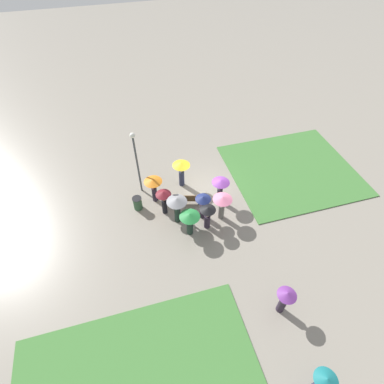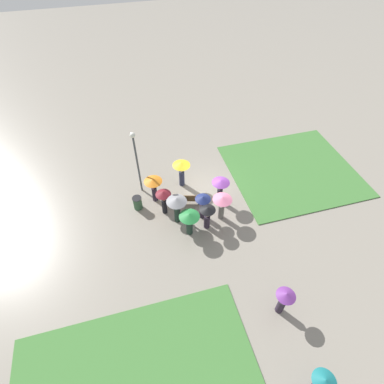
# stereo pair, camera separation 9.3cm
# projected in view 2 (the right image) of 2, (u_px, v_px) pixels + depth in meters

# --- Properties ---
(ground_plane) EXTENTS (90.00, 90.00, 0.00)m
(ground_plane) POSITION_uv_depth(u_px,v_px,m) (205.00, 193.00, 19.91)
(ground_plane) COLOR gray
(lawn_patch_near) EXTENTS (8.66, 7.76, 0.06)m
(lawn_patch_near) POSITION_uv_depth(u_px,v_px,m) (292.00, 170.00, 21.40)
(lawn_patch_near) COLOR #427A38
(lawn_patch_near) RESTS_ON ground_plane
(park_bench) EXTENTS (1.60, 0.82, 0.90)m
(park_bench) POSITION_uv_depth(u_px,v_px,m) (188.00, 199.00, 18.91)
(park_bench) COLOR brown
(park_bench) RESTS_ON ground_plane
(lamp_post) EXTENTS (0.32, 0.32, 4.62)m
(lamp_post) POSITION_uv_depth(u_px,v_px,m) (136.00, 156.00, 17.96)
(lamp_post) COLOR #474C51
(lamp_post) RESTS_ON ground_plane
(trash_bin) EXTENTS (0.59, 0.59, 0.91)m
(trash_bin) POSITION_uv_depth(u_px,v_px,m) (138.00, 203.00, 18.69)
(trash_bin) COLOR #335638
(trash_bin) RESTS_ON ground_plane
(crowd_person_green) EXTENTS (1.17, 1.17, 1.74)m
(crowd_person_green) POSITION_uv_depth(u_px,v_px,m) (189.00, 219.00, 16.77)
(crowd_person_green) COLOR #1E3328
(crowd_person_green) RESTS_ON ground_plane
(crowd_person_pink) EXTENTS (1.16, 1.16, 1.83)m
(crowd_person_pink) POSITION_uv_depth(u_px,v_px,m) (222.00, 203.00, 17.54)
(crowd_person_pink) COLOR slate
(crowd_person_pink) RESTS_ON ground_plane
(crowd_person_navy) EXTENTS (0.93, 0.93, 1.81)m
(crowd_person_navy) POSITION_uv_depth(u_px,v_px,m) (203.00, 204.00, 17.68)
(crowd_person_navy) COLOR #2D2333
(crowd_person_navy) RESTS_ON ground_plane
(crowd_person_grey) EXTENTS (1.19, 1.19, 2.00)m
(crowd_person_grey) POSITION_uv_depth(u_px,v_px,m) (177.00, 204.00, 17.24)
(crowd_person_grey) COLOR #1E3328
(crowd_person_grey) RESTS_ON ground_plane
(crowd_person_orange) EXTENTS (1.14, 1.14, 1.86)m
(crowd_person_orange) POSITION_uv_depth(u_px,v_px,m) (154.00, 185.00, 18.51)
(crowd_person_orange) COLOR #2D2333
(crowd_person_orange) RESTS_ON ground_plane
(crowd_person_yellow) EXTENTS (1.15, 1.15, 2.00)m
(crowd_person_yellow) POSITION_uv_depth(u_px,v_px,m) (182.00, 168.00, 19.39)
(crowd_person_yellow) COLOR #282D47
(crowd_person_yellow) RESTS_ON ground_plane
(crowd_person_black) EXTENTS (0.93, 0.93, 1.76)m
(crowd_person_black) POSITION_uv_depth(u_px,v_px,m) (207.00, 214.00, 17.16)
(crowd_person_black) COLOR #2D2333
(crowd_person_black) RESTS_ON ground_plane
(crowd_person_purple) EXTENTS (1.11, 1.11, 1.89)m
(crowd_person_purple) POSITION_uv_depth(u_px,v_px,m) (220.00, 186.00, 18.42)
(crowd_person_purple) COLOR #2D2333
(crowd_person_purple) RESTS_ON ground_plane
(crowd_person_maroon) EXTENTS (0.93, 0.93, 1.86)m
(crowd_person_maroon) POSITION_uv_depth(u_px,v_px,m) (164.00, 198.00, 17.82)
(crowd_person_maroon) COLOR black
(crowd_person_maroon) RESTS_ON ground_plane
(lone_walker_far_path) EXTENTS (0.90, 0.90, 1.81)m
(lone_walker_far_path) POSITION_uv_depth(u_px,v_px,m) (284.00, 300.00, 13.70)
(lone_walker_far_path) COLOR #2D2333
(lone_walker_far_path) RESTS_ON ground_plane
(lone_walker_mid_plaza) EXTENTS (0.94, 0.94, 1.79)m
(lone_walker_mid_plaza) POSITION_uv_depth(u_px,v_px,m) (321.00, 384.00, 11.43)
(lone_walker_mid_plaza) COLOR #282D47
(lone_walker_mid_plaza) RESTS_ON ground_plane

